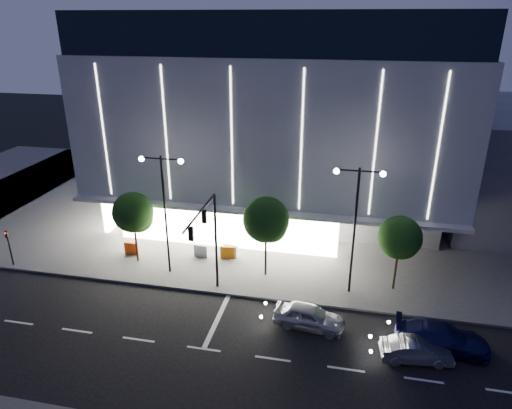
{
  "coord_description": "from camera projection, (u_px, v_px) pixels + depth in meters",
  "views": [
    {
      "loc": [
        9.17,
        -21.38,
        17.52
      ],
      "look_at": [
        2.99,
        8.46,
        5.0
      ],
      "focal_mm": 32.0,
      "sensor_mm": 36.0,
      "label": 1
    }
  ],
  "objects": [
    {
      "name": "barrier_b",
      "position": [
        201.0,
        251.0,
        35.58
      ],
      "size": [
        1.12,
        0.36,
        1.0
      ],
      "primitive_type": "cube",
      "rotation": [
        0.0,
        0.0,
        -0.1
      ],
      "color": "#BCBCBC",
      "rests_on": "sidewalk_museum"
    },
    {
      "name": "barrier_a",
      "position": [
        131.0,
        248.0,
        35.98
      ],
      "size": [
        1.1,
        0.26,
        1.0
      ],
      "primitive_type": "cube",
      "rotation": [
        0.0,
        0.0,
        -0.01
      ],
      "color": "#ED420D",
      "rests_on": "sidewalk_museum"
    },
    {
      "name": "car_third",
      "position": [
        442.0,
        337.0,
        25.8
      ],
      "size": [
        5.33,
        2.5,
        1.5
      ],
      "primitive_type": "imported",
      "rotation": [
        0.0,
        0.0,
        1.49
      ],
      "color": "#111343",
      "rests_on": "ground"
    },
    {
      "name": "traffic_mast",
      "position": [
        209.0,
        232.0,
        28.67
      ],
      "size": [
        0.33,
        5.89,
        7.07
      ],
      "color": "black",
      "rests_on": "ground"
    },
    {
      "name": "barrier_d",
      "position": [
        231.0,
        251.0,
        35.6
      ],
      "size": [
        1.13,
        0.48,
        1.0
      ],
      "primitive_type": "cube",
      "rotation": [
        0.0,
        0.0,
        -0.22
      ],
      "color": "white",
      "rests_on": "sidewalk_museum"
    },
    {
      "name": "street_lamp_west",
      "position": [
        164.0,
        198.0,
        31.48
      ],
      "size": [
        3.16,
        0.36,
        9.0
      ],
      "color": "black",
      "rests_on": "ground"
    },
    {
      "name": "car_second",
      "position": [
        416.0,
        350.0,
        24.95
      ],
      "size": [
        3.99,
        1.76,
        1.28
      ],
      "primitive_type": "imported",
      "rotation": [
        0.0,
        0.0,
        1.68
      ],
      "color": "gray",
      "rests_on": "ground"
    },
    {
      "name": "museum",
      "position": [
        285.0,
        110.0,
        43.87
      ],
      "size": [
        30.0,
        25.8,
        18.0
      ],
      "color": "#4C4C51",
      "rests_on": "ground"
    },
    {
      "name": "tree_mid",
      "position": [
        266.0,
        222.0,
        31.7
      ],
      "size": [
        3.25,
        3.25,
        6.15
      ],
      "color": "black",
      "rests_on": "ground"
    },
    {
      "name": "ground",
      "position": [
        180.0,
        328.0,
        27.75
      ],
      "size": [
        160.0,
        160.0,
        0.0
      ],
      "primitive_type": "plane",
      "color": "black",
      "rests_on": "ground"
    },
    {
      "name": "sidewalk_museum",
      "position": [
        304.0,
        194.0,
        48.52
      ],
      "size": [
        70.0,
        40.0,
        0.15
      ],
      "primitive_type": "cube",
      "color": "#474747",
      "rests_on": "ground"
    },
    {
      "name": "ped_signal_far",
      "position": [
        9.0,
        244.0,
        33.92
      ],
      "size": [
        0.22,
        0.24,
        3.0
      ],
      "color": "black",
      "rests_on": "ground"
    },
    {
      "name": "tree_left",
      "position": [
        134.0,
        214.0,
        33.7
      ],
      "size": [
        3.02,
        3.02,
        5.72
      ],
      "color": "black",
      "rests_on": "ground"
    },
    {
      "name": "street_lamp_east",
      "position": [
        356.0,
        213.0,
        29.04
      ],
      "size": [
        3.16,
        0.36,
        9.0
      ],
      "color": "black",
      "rests_on": "ground"
    },
    {
      "name": "car_lead",
      "position": [
        309.0,
        316.0,
        27.63
      ],
      "size": [
        4.53,
        2.31,
        1.48
      ],
      "primitive_type": "imported",
      "rotation": [
        0.0,
        0.0,
        1.44
      ],
      "color": "#A7AAAF",
      "rests_on": "ground"
    },
    {
      "name": "barrier_c",
      "position": [
        227.0,
        252.0,
        35.36
      ],
      "size": [
        1.12,
        0.41,
        1.0
      ],
      "primitive_type": "cube",
      "rotation": [
        0.0,
        0.0,
        0.15
      ],
      "color": "orange",
      "rests_on": "sidewalk_museum"
    },
    {
      "name": "tree_right",
      "position": [
        400.0,
        240.0,
        30.19
      ],
      "size": [
        2.91,
        2.91,
        5.51
      ],
      "color": "black",
      "rests_on": "ground"
    }
  ]
}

